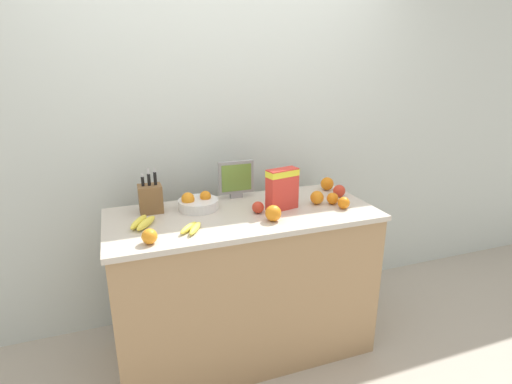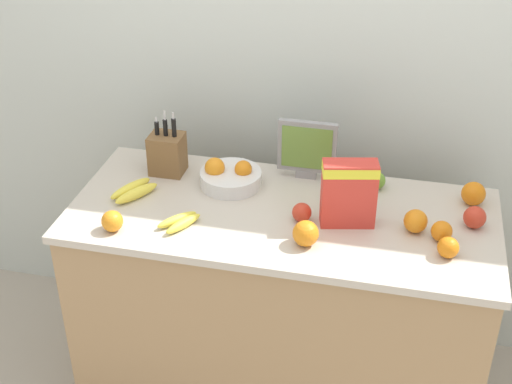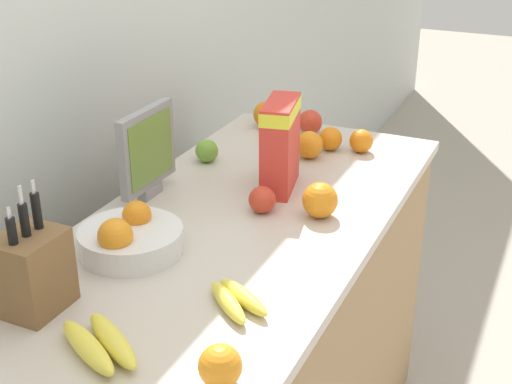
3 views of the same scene
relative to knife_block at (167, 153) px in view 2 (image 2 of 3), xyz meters
name	(u,v)px [view 2 (image 2 of 3)]	position (x,y,z in m)	size (l,w,h in m)	color
wall_back	(311,63)	(0.50, 0.37, 0.28)	(9.00, 0.06, 2.60)	silver
counter	(280,311)	(0.50, -0.19, -0.55)	(1.55, 0.69, 0.94)	tan
knife_block	(167,153)	(0.00, 0.00, 0.00)	(0.13, 0.11, 0.27)	brown
small_monitor	(307,148)	(0.54, 0.08, 0.04)	(0.23, 0.03, 0.24)	gray
cereal_box	(349,191)	(0.74, -0.21, 0.05)	(0.20, 0.12, 0.24)	red
fruit_bowl	(230,176)	(0.26, -0.04, -0.05)	(0.24, 0.24, 0.11)	silver
banana_bunch_left	(180,222)	(0.17, -0.36, -0.07)	(0.15, 0.17, 0.03)	yellow
banana_bunch_right	(133,191)	(-0.07, -0.20, -0.06)	(0.17, 0.21, 0.04)	yellow
apple_rear	(475,217)	(1.17, -0.13, -0.04)	(0.08, 0.08, 0.08)	red
apple_by_knife_block	(377,180)	(0.82, 0.06, -0.05)	(0.07, 0.07, 0.07)	#6B9E33
apple_leftmost	(302,212)	(0.58, -0.23, -0.05)	(0.07, 0.07, 0.07)	red
orange_front_right	(112,221)	(-0.05, -0.44, -0.05)	(0.08, 0.08, 0.08)	orange
orange_back_center	(473,194)	(1.17, 0.02, -0.04)	(0.09, 0.09, 0.09)	orange
orange_front_center	(416,221)	(0.97, -0.20, -0.04)	(0.08, 0.08, 0.08)	orange
orange_by_cereal	(448,247)	(1.08, -0.33, -0.05)	(0.07, 0.07, 0.07)	orange
orange_mid_left	(306,233)	(0.61, -0.37, -0.04)	(0.09, 0.09, 0.09)	orange
orange_mid_right	(442,231)	(1.06, -0.24, -0.05)	(0.07, 0.07, 0.07)	orange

